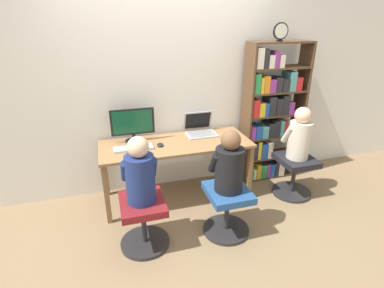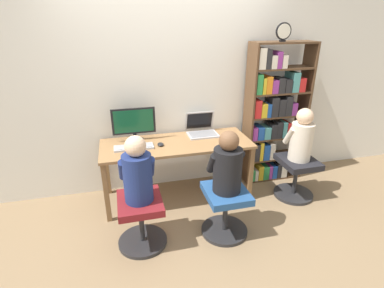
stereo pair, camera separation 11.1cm
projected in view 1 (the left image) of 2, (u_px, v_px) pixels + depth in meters
ground_plane at (184, 211)px, 3.42m from camera, size 14.00×14.00×0.00m
wall_back at (167, 85)px, 3.54m from camera, size 10.00×0.05×2.60m
desk at (176, 149)px, 3.45m from camera, size 1.71×0.66×0.72m
desktop_monitor at (133, 125)px, 3.39m from camera, size 0.49×0.20×0.39m
laptop at (200, 130)px, 3.67m from camera, size 0.36×0.33×0.26m
keyboard at (133, 148)px, 3.26m from camera, size 0.43×0.16×0.03m
computer_mouse_by_keyboard at (160, 145)px, 3.33m from camera, size 0.07×0.09×0.03m
office_chair_left at (143, 219)px, 2.82m from camera, size 0.47×0.47×0.50m
office_chair_right at (227, 207)px, 2.99m from camera, size 0.47×0.47×0.50m
person_at_monitor at (140, 173)px, 2.63m from camera, size 0.32×0.29×0.63m
person_at_laptop at (229, 165)px, 2.81m from camera, size 0.34×0.29×0.61m
bookshelf at (269, 116)px, 3.84m from camera, size 0.79×0.28×1.79m
desk_clock at (281, 31)px, 3.38m from camera, size 0.19×0.03×0.21m
office_chair_side at (294, 173)px, 3.66m from camera, size 0.47×0.47×0.50m
person_near_shelf at (300, 136)px, 3.47m from camera, size 0.31×0.28×0.62m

